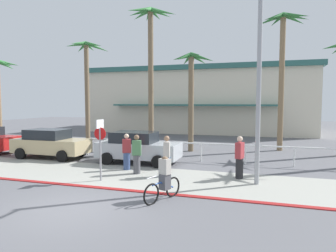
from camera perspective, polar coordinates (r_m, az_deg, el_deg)
ground_plane at (r=19.01m, az=0.00°, el=-5.43°), size 80.00×80.00×0.00m
sidewalk_strip at (r=13.69m, az=-7.31°, el=-9.32°), size 44.00×4.00×0.02m
curb_paint at (r=11.97m, az=-11.37°, el=-11.39°), size 44.00×0.24×0.03m
building_backdrop at (r=36.32m, az=6.62°, el=4.85°), size 24.13×13.03×7.04m
rail_fence at (r=17.47m, az=-1.46°, el=-3.51°), size 23.90×0.08×1.04m
stop_sign_bike_lane at (r=12.83m, az=-12.61°, el=-2.75°), size 0.52×0.56×2.56m
streetlight_curb at (r=12.20m, az=16.69°, el=9.03°), size 0.24×2.54×7.50m
palm_tree_1 at (r=25.25m, az=-14.94°, el=10.46°), size 2.86×3.43×8.05m
palm_tree_2 at (r=21.35m, az=-3.31°, el=15.31°), size 3.40×3.56×9.67m
palm_tree_3 at (r=20.31m, az=4.42°, el=8.78°), size 2.85×3.30×6.54m
palm_tree_4 at (r=22.16m, az=20.77°, el=13.62°), size 3.41×2.75×9.19m
car_tan_1 at (r=19.14m, az=-21.19°, el=-3.03°), size 4.40×2.02×1.69m
car_silver_2 at (r=16.39m, az=-5.71°, el=-3.97°), size 4.40×2.02×1.69m
cyclist_blue_0 at (r=10.29m, az=-0.77°, el=-10.00°), size 0.75×1.70×1.50m
pedestrian_0 at (r=13.39m, az=-0.23°, el=-5.94°), size 0.38×0.45×1.81m
pedestrian_1 at (r=13.95m, az=-5.88°, el=-5.57°), size 0.46×0.40×1.80m
pedestrian_2 at (r=13.35m, az=13.27°, el=-6.02°), size 0.41×0.46×1.84m
pedestrian_3 at (r=14.83m, az=-7.77°, el=-5.07°), size 0.48×0.44×1.76m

